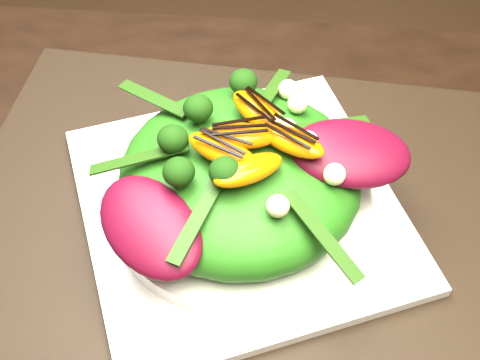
# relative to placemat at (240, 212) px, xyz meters

# --- Properties ---
(placemat) EXTENTS (0.51, 0.40, 0.00)m
(placemat) POSITION_rel_placemat_xyz_m (0.00, 0.00, 0.00)
(placemat) COLOR black
(placemat) RESTS_ON dining_table
(plate_base) EXTENTS (0.34, 0.34, 0.01)m
(plate_base) POSITION_rel_placemat_xyz_m (-0.00, 0.00, 0.01)
(plate_base) COLOR white
(plate_base) RESTS_ON placemat
(salad_bowl) EXTENTS (0.23, 0.23, 0.02)m
(salad_bowl) POSITION_rel_placemat_xyz_m (-0.00, -0.00, 0.02)
(salad_bowl) COLOR white
(salad_bowl) RESTS_ON plate_base
(lettuce_mound) EXTENTS (0.20, 0.20, 0.07)m
(lettuce_mound) POSITION_rel_placemat_xyz_m (-0.00, -0.00, 0.05)
(lettuce_mound) COLOR #256312
(lettuce_mound) RESTS_ON salad_bowl
(radicchio_leaf) EXTENTS (0.10, 0.07, 0.02)m
(radicchio_leaf) POSITION_rel_placemat_xyz_m (0.08, 0.01, 0.08)
(radicchio_leaf) COLOR #440716
(radicchio_leaf) RESTS_ON lettuce_mound
(orange_segment) EXTENTS (0.06, 0.03, 0.01)m
(orange_segment) POSITION_rel_placemat_xyz_m (-0.01, 0.02, 0.09)
(orange_segment) COLOR #CA5803
(orange_segment) RESTS_ON lettuce_mound
(broccoli_floret) EXTENTS (0.04, 0.04, 0.03)m
(broccoli_floret) POSITION_rel_placemat_xyz_m (-0.07, 0.04, 0.09)
(broccoli_floret) COLOR black
(broccoli_floret) RESTS_ON lettuce_mound
(macadamia_nut) EXTENTS (0.02, 0.02, 0.02)m
(macadamia_nut) POSITION_rel_placemat_xyz_m (0.04, -0.05, 0.08)
(macadamia_nut) COLOR beige
(macadamia_nut) RESTS_ON lettuce_mound
(balsamic_drizzle) EXTENTS (0.05, 0.01, 0.00)m
(balsamic_drizzle) POSITION_rel_placemat_xyz_m (-0.01, 0.02, 0.10)
(balsamic_drizzle) COLOR black
(balsamic_drizzle) RESTS_ON orange_segment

